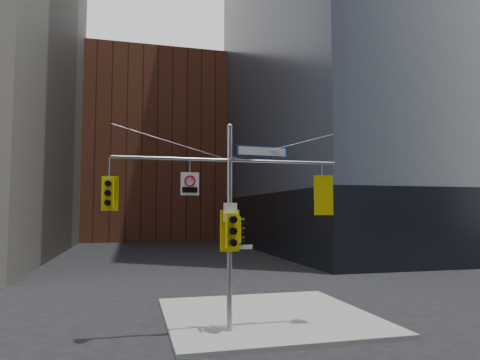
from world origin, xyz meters
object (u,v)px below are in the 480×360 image
traffic_light_west_arm (109,193)px  traffic_light_east_arm (322,195)px  street_sign_blade (262,152)px  traffic_light_pole_side (238,230)px  signal_assembly (230,205)px  regulatory_sign_arm (190,183)px  traffic_light_pole_front (231,231)px

traffic_light_west_arm → traffic_light_east_arm: size_ratio=0.79×
traffic_light_west_arm → street_sign_blade: bearing=8.5°
traffic_light_pole_side → street_sign_blade: 2.92m
signal_assembly → street_sign_blade: signal_assembly is taller
traffic_light_pole_side → street_sign_blade: (0.88, -0.00, 2.78)m
street_sign_blade → regulatory_sign_arm: street_sign_blade is taller
street_sign_blade → regulatory_sign_arm: bearing=174.8°
traffic_light_pole_side → regulatory_sign_arm: 2.35m
street_sign_blade → traffic_light_east_arm: bearing=-5.8°
traffic_light_east_arm → traffic_light_pole_front: bearing=17.2°
traffic_light_pole_side → traffic_light_pole_front: bearing=135.1°
traffic_light_pole_side → regulatory_sign_arm: bearing=95.7°
regulatory_sign_arm → traffic_light_pole_front: bearing=-12.7°
signal_assembly → traffic_light_pole_front: bearing=-90.1°
signal_assembly → street_sign_blade: size_ratio=4.16×
traffic_light_west_arm → traffic_light_pole_front: traffic_light_west_arm is taller
traffic_light_west_arm → traffic_light_east_arm: traffic_light_east_arm is taller
traffic_light_pole_front → street_sign_blade: size_ratio=0.74×
traffic_light_pole_side → regulatory_sign_arm: (-1.71, -0.02, 1.61)m
traffic_light_pole_side → signal_assembly: bearing=95.6°
traffic_light_pole_front → signal_assembly: bearing=86.3°
traffic_light_east_arm → traffic_light_pole_side: traffic_light_east_arm is taller
traffic_light_pole_front → regulatory_sign_arm: (-1.39, 0.25, 1.63)m
traffic_light_pole_front → street_sign_blade: street_sign_blade is taller
traffic_light_west_arm → traffic_light_pole_front: size_ratio=0.80×
street_sign_blade → regulatory_sign_arm: size_ratio=2.45×
traffic_light_west_arm → regulatory_sign_arm: (2.64, -0.03, 0.38)m
traffic_light_east_arm → street_sign_blade: bearing=12.8°
traffic_light_pole_front → regulatory_sign_arm: size_ratio=1.81×
traffic_light_pole_front → traffic_light_west_arm: bearing=172.4°
traffic_light_west_arm → street_sign_blade: 5.46m
traffic_light_west_arm → regulatory_sign_arm: size_ratio=1.46×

